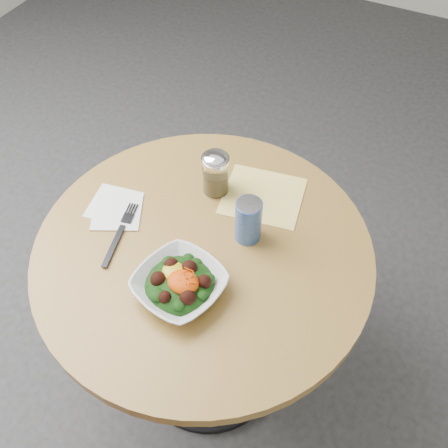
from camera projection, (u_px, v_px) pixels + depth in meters
ground at (209, 363)px, 1.90m from camera, size 6.00×6.00×0.00m
table at (205, 286)px, 1.47m from camera, size 0.90×0.90×0.75m
cloth_napkin at (263, 196)px, 1.43m from camera, size 0.25×0.24×0.00m
paper_napkins at (116, 208)px, 1.40m from camera, size 0.19×0.18×0.00m
salad_bowl at (180, 284)px, 1.21m from camera, size 0.25×0.25×0.08m
fork at (121, 232)px, 1.34m from camera, size 0.07×0.22×0.00m
spice_shaker at (216, 173)px, 1.39m from camera, size 0.08×0.08×0.14m
beverage_can at (248, 220)px, 1.29m from camera, size 0.07×0.07×0.13m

